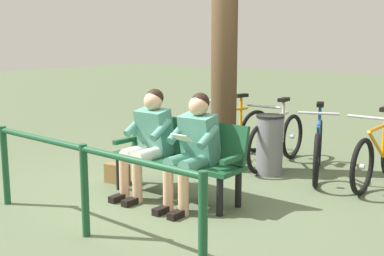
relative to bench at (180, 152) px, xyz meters
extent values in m
plane|color=#566647|center=(0.05, 0.12, -0.51)|extent=(40.00, 40.00, 0.00)
cube|color=#194C2D|center=(0.00, 0.08, -0.08)|extent=(1.60, 0.44, 0.05)
cube|color=#194C2D|center=(0.00, -0.11, 0.15)|extent=(1.60, 0.14, 0.42)
cube|color=#194C2D|center=(-0.76, 0.08, 0.05)|extent=(0.06, 0.40, 0.05)
cube|color=#194C2D|center=(0.76, 0.08, 0.05)|extent=(0.06, 0.40, 0.05)
cylinder|color=black|center=(-0.72, 0.25, -0.31)|extent=(0.07, 0.07, 0.40)
cylinder|color=black|center=(0.72, 0.25, -0.31)|extent=(0.07, 0.07, 0.40)
cylinder|color=black|center=(-0.72, -0.09, -0.31)|extent=(0.07, 0.07, 0.40)
cylinder|color=black|center=(0.72, -0.09, -0.31)|extent=(0.07, 0.07, 0.40)
cube|color=#4C8C7A|center=(-0.32, 0.06, 0.20)|extent=(0.38, 0.31, 0.55)
sphere|color=#D8A884|center=(-0.32, 0.08, 0.56)|extent=(0.21, 0.21, 0.21)
sphere|color=black|center=(-0.32, 0.05, 0.59)|extent=(0.20, 0.20, 0.20)
cylinder|color=#4C8C7A|center=(-0.42, 0.26, -0.02)|extent=(0.15, 0.40, 0.15)
cylinder|color=#D8A884|center=(-0.42, 0.46, -0.28)|extent=(0.11, 0.11, 0.45)
cube|color=black|center=(-0.42, 0.56, -0.47)|extent=(0.09, 0.22, 0.07)
cylinder|color=#4C8C7A|center=(-0.52, 0.18, 0.27)|extent=(0.09, 0.30, 0.23)
cylinder|color=#4C8C7A|center=(-0.22, 0.26, -0.02)|extent=(0.15, 0.40, 0.15)
cylinder|color=#D8A884|center=(-0.22, 0.46, -0.28)|extent=(0.11, 0.11, 0.45)
cube|color=black|center=(-0.22, 0.56, -0.47)|extent=(0.09, 0.22, 0.07)
cylinder|color=#4C8C7A|center=(-0.12, 0.18, 0.27)|extent=(0.09, 0.30, 0.23)
cube|color=silver|center=(-0.32, 0.36, 0.26)|extent=(0.20, 0.12, 0.09)
cube|color=#4C8C7A|center=(0.32, 0.06, 0.20)|extent=(0.38, 0.31, 0.55)
sphere|color=#D8A884|center=(0.32, 0.08, 0.56)|extent=(0.21, 0.21, 0.21)
sphere|color=black|center=(0.32, 0.05, 0.59)|extent=(0.20, 0.20, 0.20)
cylinder|color=white|center=(0.22, 0.26, -0.02)|extent=(0.15, 0.40, 0.15)
cylinder|color=#D8A884|center=(0.22, 0.46, -0.28)|extent=(0.11, 0.11, 0.45)
cube|color=black|center=(0.22, 0.56, -0.47)|extent=(0.09, 0.22, 0.07)
cylinder|color=#4C8C7A|center=(0.12, 0.18, 0.27)|extent=(0.09, 0.30, 0.23)
cylinder|color=white|center=(0.42, 0.26, -0.02)|extent=(0.15, 0.40, 0.15)
cylinder|color=#D8A884|center=(0.42, 0.46, -0.28)|extent=(0.11, 0.11, 0.45)
cube|color=black|center=(0.42, 0.56, -0.47)|extent=(0.09, 0.22, 0.07)
cylinder|color=#4C8C7A|center=(0.52, 0.18, 0.27)|extent=(0.09, 0.30, 0.23)
cube|color=olive|center=(0.93, 0.08, -0.39)|extent=(0.32, 0.19, 0.24)
cylinder|color=#4C3823|center=(0.28, -1.26, 1.59)|extent=(0.34, 0.34, 4.20)
cylinder|color=slate|center=(-0.34, -1.42, -0.13)|extent=(0.34, 0.34, 0.75)
cylinder|color=black|center=(-0.34, -1.42, 0.26)|extent=(0.36, 0.36, 0.03)
torus|color=black|center=(-1.60, -1.30, -0.18)|extent=(0.07, 0.66, 0.66)
cylinder|color=silver|center=(-1.60, -1.30, -0.18)|extent=(0.05, 0.06, 0.06)
cylinder|color=orange|center=(-1.61, -1.81, 0.20)|extent=(0.05, 0.63, 0.04)
cylinder|color=orange|center=(-1.60, -1.73, 0.00)|extent=(0.05, 0.60, 0.43)
cylinder|color=orange|center=(-1.61, -1.99, 0.12)|extent=(0.04, 0.04, 0.55)
cylinder|color=#B2B2B7|center=(-1.60, -1.40, 0.37)|extent=(0.48, 0.04, 0.03)
torus|color=black|center=(-1.07, -1.25, -0.18)|extent=(0.31, 0.63, 0.66)
cylinder|color=silver|center=(-1.07, -1.25, -0.18)|extent=(0.07, 0.07, 0.06)
torus|color=black|center=(-0.68, -2.20, -0.18)|extent=(0.31, 0.63, 0.66)
cylinder|color=silver|center=(-0.68, -2.20, -0.18)|extent=(0.07, 0.07, 0.06)
cylinder|color=#1E519E|center=(-0.87, -1.73, 0.20)|extent=(0.28, 0.60, 0.04)
cylinder|color=#1E519E|center=(-0.90, -1.65, 0.00)|extent=(0.26, 0.57, 0.43)
cylinder|color=#1E519E|center=(-0.80, -1.90, 0.12)|extent=(0.04, 0.04, 0.55)
cube|color=black|center=(-0.80, -1.90, 0.40)|extent=(0.17, 0.24, 0.05)
cylinder|color=#B2B2B7|center=(-1.03, -1.35, 0.37)|extent=(0.46, 0.21, 0.03)
torus|color=black|center=(-0.22, -1.36, -0.18)|extent=(0.09, 0.66, 0.66)
cylinder|color=silver|center=(-0.22, -1.36, -0.18)|extent=(0.05, 0.06, 0.06)
torus|color=black|center=(-0.18, -2.38, -0.18)|extent=(0.09, 0.66, 0.66)
cylinder|color=silver|center=(-0.18, -2.38, -0.18)|extent=(0.05, 0.06, 0.06)
cylinder|color=silver|center=(-0.20, -1.87, 0.20)|extent=(0.07, 0.63, 0.04)
cylinder|color=silver|center=(-0.20, -1.79, 0.00)|extent=(0.07, 0.60, 0.43)
cylinder|color=silver|center=(-0.19, -2.06, 0.12)|extent=(0.04, 0.04, 0.55)
cube|color=black|center=(-0.19, -2.06, 0.40)|extent=(0.10, 0.22, 0.05)
cylinder|color=#B2B2B7|center=(-0.22, -1.46, 0.37)|extent=(0.48, 0.05, 0.03)
torus|color=black|center=(0.69, -1.43, -0.18)|extent=(0.20, 0.66, 0.66)
cylinder|color=silver|center=(0.69, -1.43, -0.18)|extent=(0.06, 0.07, 0.06)
torus|color=black|center=(0.47, -2.42, -0.18)|extent=(0.20, 0.66, 0.66)
cylinder|color=silver|center=(0.47, -2.42, -0.18)|extent=(0.06, 0.07, 0.06)
cylinder|color=orange|center=(0.58, -1.93, 0.20)|extent=(0.18, 0.63, 0.04)
cylinder|color=orange|center=(0.59, -1.85, 0.00)|extent=(0.17, 0.59, 0.43)
cylinder|color=orange|center=(0.54, -2.11, 0.12)|extent=(0.04, 0.04, 0.55)
cube|color=black|center=(0.54, -2.11, 0.40)|extent=(0.14, 0.23, 0.05)
cylinder|color=#B2B2B7|center=(0.67, -1.53, 0.37)|extent=(0.48, 0.14, 0.03)
cylinder|color=#194C2D|center=(-1.43, 1.49, -0.08)|extent=(0.07, 0.07, 0.85)
cylinder|color=#194C2D|center=(-0.07, 1.42, -0.08)|extent=(0.07, 0.07, 0.85)
cylinder|color=#194C2D|center=(1.29, 1.36, -0.08)|extent=(0.07, 0.07, 0.85)
cylinder|color=#194C2D|center=(-0.07, 1.42, 0.30)|extent=(2.72, 0.19, 0.06)
camera|label=1|loc=(-3.47, 4.23, 1.28)|focal=47.15mm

